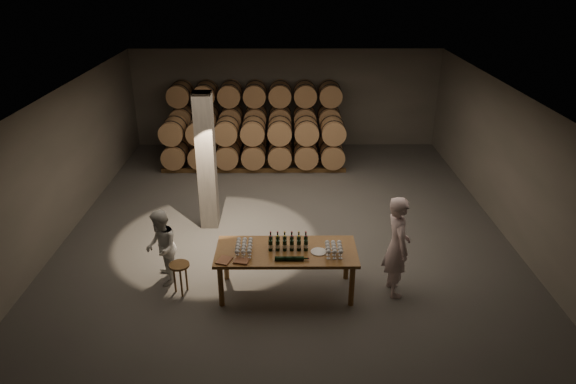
{
  "coord_description": "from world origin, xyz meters",
  "views": [
    {
      "loc": [
        -0.01,
        -10.63,
        5.78
      ],
      "look_at": [
        0.04,
        -0.35,
        1.1
      ],
      "focal_mm": 32.0,
      "sensor_mm": 36.0,
      "label": 1
    }
  ],
  "objects_px": {
    "notebook_near": "(241,261)",
    "plate": "(319,252)",
    "tasting_table": "(286,255)",
    "person_man": "(397,246)",
    "stool": "(180,269)",
    "person_woman": "(161,248)",
    "bottle_cluster": "(288,243)"
  },
  "relations": [
    {
      "from": "plate",
      "to": "tasting_table",
      "type": "bearing_deg",
      "value": 173.5
    },
    {
      "from": "tasting_table",
      "to": "person_man",
      "type": "bearing_deg",
      "value": -0.45
    },
    {
      "from": "tasting_table",
      "to": "notebook_near",
      "type": "height_order",
      "value": "notebook_near"
    },
    {
      "from": "notebook_near",
      "to": "stool",
      "type": "distance_m",
      "value": 1.3
    },
    {
      "from": "tasting_table",
      "to": "plate",
      "type": "xyz_separation_m",
      "value": [
        0.59,
        -0.07,
        0.11
      ]
    },
    {
      "from": "plate",
      "to": "person_woman",
      "type": "distance_m",
      "value": 3.01
    },
    {
      "from": "tasting_table",
      "to": "person_man",
      "type": "distance_m",
      "value": 2.04
    },
    {
      "from": "stool",
      "to": "person_woman",
      "type": "distance_m",
      "value": 0.61
    },
    {
      "from": "bottle_cluster",
      "to": "notebook_near",
      "type": "bearing_deg",
      "value": -151.43
    },
    {
      "from": "tasting_table",
      "to": "person_man",
      "type": "height_order",
      "value": "person_man"
    },
    {
      "from": "tasting_table",
      "to": "notebook_near",
      "type": "distance_m",
      "value": 0.89
    },
    {
      "from": "tasting_table",
      "to": "stool",
      "type": "height_order",
      "value": "tasting_table"
    },
    {
      "from": "bottle_cluster",
      "to": "plate",
      "type": "height_order",
      "value": "bottle_cluster"
    },
    {
      "from": "person_man",
      "to": "plate",
      "type": "bearing_deg",
      "value": 85.79
    },
    {
      "from": "bottle_cluster",
      "to": "person_man",
      "type": "bearing_deg",
      "value": -2.48
    },
    {
      "from": "plate",
      "to": "person_woman",
      "type": "bearing_deg",
      "value": 172.09
    },
    {
      "from": "notebook_near",
      "to": "plate",
      "type": "bearing_deg",
      "value": 24.5
    },
    {
      "from": "tasting_table",
      "to": "bottle_cluster",
      "type": "distance_m",
      "value": 0.23
    },
    {
      "from": "notebook_near",
      "to": "person_man",
      "type": "bearing_deg",
      "value": 19.1
    },
    {
      "from": "tasting_table",
      "to": "person_woman",
      "type": "bearing_deg",
      "value": 171.75
    },
    {
      "from": "person_woman",
      "to": "tasting_table",
      "type": "bearing_deg",
      "value": 67.07
    },
    {
      "from": "plate",
      "to": "bottle_cluster",
      "type": "bearing_deg",
      "value": 166.04
    },
    {
      "from": "plate",
      "to": "stool",
      "type": "height_order",
      "value": "plate"
    },
    {
      "from": "tasting_table",
      "to": "person_man",
      "type": "relative_size",
      "value": 1.31
    },
    {
      "from": "notebook_near",
      "to": "stool",
      "type": "height_order",
      "value": "notebook_near"
    },
    {
      "from": "bottle_cluster",
      "to": "person_man",
      "type": "relative_size",
      "value": 0.37
    },
    {
      "from": "plate",
      "to": "notebook_near",
      "type": "relative_size",
      "value": 1.15
    },
    {
      "from": "stool",
      "to": "person_man",
      "type": "distance_m",
      "value": 4.04
    },
    {
      "from": "tasting_table",
      "to": "bottle_cluster",
      "type": "relative_size",
      "value": 3.57
    },
    {
      "from": "plate",
      "to": "stool",
      "type": "distance_m",
      "value": 2.61
    },
    {
      "from": "person_man",
      "to": "notebook_near",
      "type": "bearing_deg",
      "value": 91.11
    },
    {
      "from": "stool",
      "to": "person_man",
      "type": "relative_size",
      "value": 0.32
    }
  ]
}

